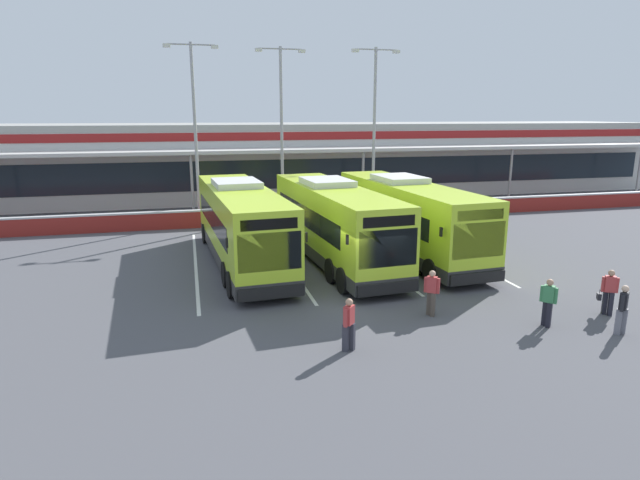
{
  "coord_description": "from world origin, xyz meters",
  "views": [
    {
      "loc": [
        -6.36,
        -18.22,
        6.83
      ],
      "look_at": [
        -1.12,
        3.0,
        1.6
      ],
      "focal_mm": 29.77,
      "sensor_mm": 36.0,
      "label": 1
    }
  ],
  "objects_px": {
    "coach_bus_centre": "(407,218)",
    "pedestrian_in_dark_coat": "(349,323)",
    "coach_bus_left_centre": "(333,224)",
    "pedestrian_approaching_bus": "(623,308)",
    "lamp_post_centre": "(282,122)",
    "pedestrian_with_handbag": "(609,291)",
    "lamp_post_west": "(195,122)",
    "pedestrian_child": "(548,301)",
    "coach_bus_leftmost": "(241,226)",
    "pedestrian_near_bin": "(432,291)",
    "lamp_post_east": "(374,122)"
  },
  "relations": [
    {
      "from": "coach_bus_centre",
      "to": "pedestrian_in_dark_coat",
      "type": "xyz_separation_m",
      "value": [
        -6.02,
        -10.01,
        -0.91
      ]
    },
    {
      "from": "coach_bus_left_centre",
      "to": "pedestrian_approaching_bus",
      "type": "distance_m",
      "value": 12.47
    },
    {
      "from": "lamp_post_centre",
      "to": "pedestrian_in_dark_coat",
      "type": "bearing_deg",
      "value": -94.85
    },
    {
      "from": "coach_bus_left_centre",
      "to": "pedestrian_with_handbag",
      "type": "distance_m",
      "value": 11.72
    },
    {
      "from": "coach_bus_left_centre",
      "to": "lamp_post_west",
      "type": "bearing_deg",
      "value": 118.46
    },
    {
      "from": "pedestrian_in_dark_coat",
      "to": "pedestrian_child",
      "type": "bearing_deg",
      "value": 1.74
    },
    {
      "from": "coach_bus_left_centre",
      "to": "pedestrian_child",
      "type": "relative_size",
      "value": 7.59
    },
    {
      "from": "coach_bus_left_centre",
      "to": "coach_bus_centre",
      "type": "relative_size",
      "value": 1.0
    },
    {
      "from": "pedestrian_approaching_bus",
      "to": "lamp_post_centre",
      "type": "bearing_deg",
      "value": 107.08
    },
    {
      "from": "coach_bus_leftmost",
      "to": "pedestrian_with_handbag",
      "type": "height_order",
      "value": "coach_bus_leftmost"
    },
    {
      "from": "pedestrian_near_bin",
      "to": "lamp_post_east",
      "type": "relative_size",
      "value": 0.15
    },
    {
      "from": "coach_bus_leftmost",
      "to": "lamp_post_west",
      "type": "distance_m",
      "value": 11.47
    },
    {
      "from": "pedestrian_with_handbag",
      "to": "lamp_post_east",
      "type": "height_order",
      "value": "lamp_post_east"
    },
    {
      "from": "pedestrian_with_handbag",
      "to": "pedestrian_approaching_bus",
      "type": "distance_m",
      "value": 1.73
    },
    {
      "from": "pedestrian_with_handbag",
      "to": "lamp_post_centre",
      "type": "height_order",
      "value": "lamp_post_centre"
    },
    {
      "from": "pedestrian_with_handbag",
      "to": "lamp_post_centre",
      "type": "bearing_deg",
      "value": 110.26
    },
    {
      "from": "pedestrian_child",
      "to": "pedestrian_near_bin",
      "type": "height_order",
      "value": "same"
    },
    {
      "from": "lamp_post_west",
      "to": "pedestrian_with_handbag",
      "type": "bearing_deg",
      "value": -56.35
    },
    {
      "from": "lamp_post_centre",
      "to": "pedestrian_child",
      "type": "bearing_deg",
      "value": -76.73
    },
    {
      "from": "pedestrian_child",
      "to": "coach_bus_centre",
      "type": "bearing_deg",
      "value": 94.84
    },
    {
      "from": "pedestrian_with_handbag",
      "to": "pedestrian_in_dark_coat",
      "type": "xyz_separation_m",
      "value": [
        -9.55,
        -0.61,
        0.02
      ]
    },
    {
      "from": "coach_bus_leftmost",
      "to": "coach_bus_left_centre",
      "type": "bearing_deg",
      "value": -7.12
    },
    {
      "from": "pedestrian_approaching_bus",
      "to": "lamp_post_east",
      "type": "xyz_separation_m",
      "value": [
        -0.82,
        21.3,
        5.42
      ]
    },
    {
      "from": "coach_bus_leftmost",
      "to": "pedestrian_child",
      "type": "distance_m",
      "value": 13.44
    },
    {
      "from": "pedestrian_child",
      "to": "coach_bus_left_centre",
      "type": "bearing_deg",
      "value": 116.37
    },
    {
      "from": "coach_bus_centre",
      "to": "pedestrian_approaching_bus",
      "type": "relative_size",
      "value": 7.59
    },
    {
      "from": "coach_bus_left_centre",
      "to": "lamp_post_centre",
      "type": "xyz_separation_m",
      "value": [
        -0.34,
        11.86,
        4.5
      ]
    },
    {
      "from": "coach_bus_leftmost",
      "to": "coach_bus_centre",
      "type": "bearing_deg",
      "value": -1.29
    },
    {
      "from": "pedestrian_child",
      "to": "lamp_post_west",
      "type": "bearing_deg",
      "value": 117.5
    },
    {
      "from": "coach_bus_leftmost",
      "to": "pedestrian_in_dark_coat",
      "type": "distance_m",
      "value": 10.44
    },
    {
      "from": "pedestrian_child",
      "to": "pedestrian_near_bin",
      "type": "bearing_deg",
      "value": 151.16
    },
    {
      "from": "pedestrian_with_handbag",
      "to": "lamp_post_centre",
      "type": "xyz_separation_m",
      "value": [
        -7.72,
        20.91,
        5.43
      ]
    },
    {
      "from": "coach_bus_left_centre",
      "to": "lamp_post_west",
      "type": "height_order",
      "value": "lamp_post_west"
    },
    {
      "from": "lamp_post_west",
      "to": "pedestrian_near_bin",
      "type": "bearing_deg",
      "value": -68.44
    },
    {
      "from": "coach_bus_centre",
      "to": "pedestrian_approaching_bus",
      "type": "bearing_deg",
      "value": -76.14
    },
    {
      "from": "coach_bus_leftmost",
      "to": "lamp_post_west",
      "type": "xyz_separation_m",
      "value": [
        -1.67,
        10.42,
        4.5
      ]
    },
    {
      "from": "coach_bus_left_centre",
      "to": "pedestrian_approaching_bus",
      "type": "height_order",
      "value": "coach_bus_left_centre"
    },
    {
      "from": "coach_bus_centre",
      "to": "pedestrian_with_handbag",
      "type": "relative_size",
      "value": 7.59
    },
    {
      "from": "pedestrian_child",
      "to": "pedestrian_approaching_bus",
      "type": "bearing_deg",
      "value": -30.97
    },
    {
      "from": "coach_bus_centre",
      "to": "lamp_post_centre",
      "type": "relative_size",
      "value": 1.12
    },
    {
      "from": "pedestrian_approaching_bus",
      "to": "coach_bus_leftmost",
      "type": "bearing_deg",
      "value": 134.24
    },
    {
      "from": "coach_bus_left_centre",
      "to": "lamp_post_centre",
      "type": "height_order",
      "value": "lamp_post_centre"
    },
    {
      "from": "coach_bus_left_centre",
      "to": "coach_bus_leftmost",
      "type": "bearing_deg",
      "value": 172.88
    },
    {
      "from": "coach_bus_centre",
      "to": "pedestrian_in_dark_coat",
      "type": "relative_size",
      "value": 7.59
    },
    {
      "from": "pedestrian_in_dark_coat",
      "to": "lamp_post_east",
      "type": "xyz_separation_m",
      "value": [
        7.9,
        20.39,
        5.42
      ]
    },
    {
      "from": "pedestrian_child",
      "to": "lamp_post_west",
      "type": "xyz_separation_m",
      "value": [
        -10.62,
        20.4,
        5.42
      ]
    },
    {
      "from": "pedestrian_child",
      "to": "coach_bus_leftmost",
      "type": "bearing_deg",
      "value": 131.86
    },
    {
      "from": "pedestrian_child",
      "to": "lamp_post_east",
      "type": "height_order",
      "value": "lamp_post_east"
    },
    {
      "from": "pedestrian_near_bin",
      "to": "coach_bus_left_centre",
      "type": "bearing_deg",
      "value": 100.48
    },
    {
      "from": "pedestrian_in_dark_coat",
      "to": "lamp_post_centre",
      "type": "xyz_separation_m",
      "value": [
        1.83,
        21.52,
        5.42
      ]
    }
  ]
}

